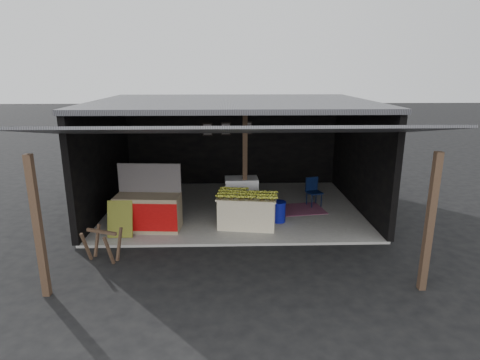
{
  "coord_description": "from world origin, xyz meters",
  "views": [
    {
      "loc": [
        -0.14,
        -8.2,
        3.78
      ],
      "look_at": [
        0.16,
        1.56,
        1.1
      ],
      "focal_mm": 30.0,
      "sensor_mm": 36.0,
      "label": 1
    }
  ],
  "objects_px": {
    "water_barrel": "(279,212)",
    "plastic_chair": "(313,189)",
    "white_crate": "(241,195)",
    "banana_table": "(247,211)",
    "neighbor_stall": "(148,211)",
    "sawhorse": "(103,242)"
  },
  "relations": [
    {
      "from": "banana_table",
      "to": "water_barrel",
      "type": "xyz_separation_m",
      "value": [
        0.81,
        0.27,
        -0.14
      ]
    },
    {
      "from": "water_barrel",
      "to": "plastic_chair",
      "type": "bearing_deg",
      "value": 48.26
    },
    {
      "from": "banana_table",
      "to": "white_crate",
      "type": "xyz_separation_m",
      "value": [
        -0.11,
        0.99,
        0.09
      ]
    },
    {
      "from": "sawhorse",
      "to": "white_crate",
      "type": "bearing_deg",
      "value": 63.94
    },
    {
      "from": "banana_table",
      "to": "neighbor_stall",
      "type": "relative_size",
      "value": 0.98
    },
    {
      "from": "banana_table",
      "to": "plastic_chair",
      "type": "height_order",
      "value": "plastic_chair"
    },
    {
      "from": "water_barrel",
      "to": "banana_table",
      "type": "bearing_deg",
      "value": -161.39
    },
    {
      "from": "sawhorse",
      "to": "water_barrel",
      "type": "height_order",
      "value": "sawhorse"
    },
    {
      "from": "neighbor_stall",
      "to": "water_barrel",
      "type": "distance_m",
      "value": 3.23
    },
    {
      "from": "neighbor_stall",
      "to": "water_barrel",
      "type": "xyz_separation_m",
      "value": [
        3.19,
        0.41,
        -0.22
      ]
    },
    {
      "from": "plastic_chair",
      "to": "water_barrel",
      "type": "bearing_deg",
      "value": -149.26
    },
    {
      "from": "plastic_chair",
      "to": "neighbor_stall",
      "type": "bearing_deg",
      "value": -176.34
    },
    {
      "from": "white_crate",
      "to": "plastic_chair",
      "type": "xyz_separation_m",
      "value": [
        2.05,
        0.54,
        -0.01
      ]
    },
    {
      "from": "banana_table",
      "to": "neighbor_stall",
      "type": "distance_m",
      "value": 2.38
    },
    {
      "from": "neighbor_stall",
      "to": "water_barrel",
      "type": "bearing_deg",
      "value": 11.5
    },
    {
      "from": "white_crate",
      "to": "water_barrel",
      "type": "xyz_separation_m",
      "value": [
        0.92,
        -0.72,
        -0.23
      ]
    },
    {
      "from": "neighbor_stall",
      "to": "white_crate",
      "type": "bearing_deg",
      "value": 30.64
    },
    {
      "from": "white_crate",
      "to": "water_barrel",
      "type": "distance_m",
      "value": 1.19
    },
    {
      "from": "banana_table",
      "to": "water_barrel",
      "type": "relative_size",
      "value": 3.08
    },
    {
      "from": "plastic_chair",
      "to": "banana_table",
      "type": "bearing_deg",
      "value": -159.15
    },
    {
      "from": "white_crate",
      "to": "water_barrel",
      "type": "height_order",
      "value": "white_crate"
    },
    {
      "from": "neighbor_stall",
      "to": "plastic_chair",
      "type": "bearing_deg",
      "value": 25.31
    }
  ]
}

